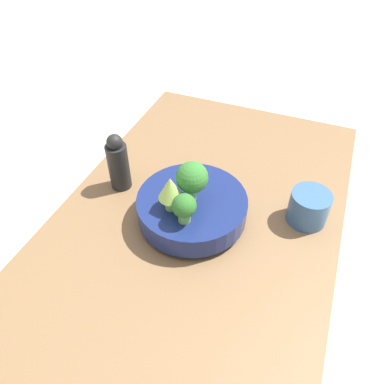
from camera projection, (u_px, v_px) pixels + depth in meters
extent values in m
plane|color=beige|center=(193.00, 238.00, 0.88)|extent=(6.00, 6.00, 0.00)
cube|color=brown|center=(193.00, 231.00, 0.86)|extent=(1.08, 0.63, 0.04)
cylinder|color=navy|center=(192.00, 217.00, 0.86)|extent=(0.11, 0.11, 0.01)
cylinder|color=navy|center=(192.00, 207.00, 0.83)|extent=(0.25, 0.25, 0.05)
cylinder|color=#6BA34C|center=(171.00, 203.00, 0.79)|extent=(0.03, 0.03, 0.03)
cone|color=#93B751|center=(170.00, 188.00, 0.76)|extent=(0.05, 0.05, 0.05)
cylinder|color=#7AB256|center=(192.00, 192.00, 0.80)|extent=(0.02, 0.02, 0.04)
sphere|color=#2D6B28|center=(192.00, 177.00, 0.77)|extent=(0.07, 0.07, 0.07)
cylinder|color=#609347|center=(183.00, 216.00, 0.76)|extent=(0.03, 0.03, 0.03)
sphere|color=#286023|center=(183.00, 205.00, 0.74)|extent=(0.05, 0.05, 0.05)
cylinder|color=#33567F|center=(309.00, 207.00, 0.83)|extent=(0.09, 0.09, 0.08)
cylinder|color=black|center=(119.00, 167.00, 0.90)|extent=(0.05, 0.05, 0.12)
sphere|color=black|center=(114.00, 142.00, 0.85)|extent=(0.04, 0.04, 0.04)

